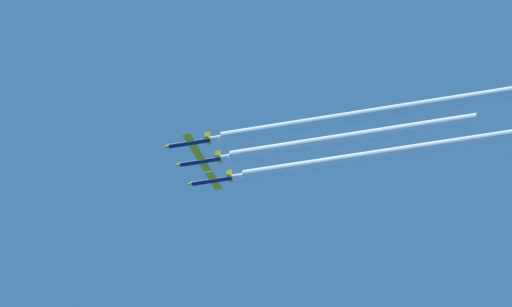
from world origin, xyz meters
TOP-DOWN VIEW (x-y plane):
  - jet_far_left at (-8.77, 0.90)m, footprint 8.65×12.60m
  - jet_inner_left at (-0.14, 0.82)m, footprint 8.65×12.60m
  - jet_center at (9.22, 0.73)m, footprint 8.65×12.60m
  - smoke_trail_far_left at (-8.77, -42.29)m, footprint 2.94×74.94m
  - smoke_trail_inner_left at (-0.14, -36.75)m, footprint 2.94×63.66m
  - smoke_trail_center at (9.22, -43.64)m, footprint 2.94×77.30m

SIDE VIEW (x-z plane):
  - smoke_trail_center at x=9.22m, z-range 231.66..234.60m
  - jet_center at x=9.22m, z-range 231.64..234.67m
  - smoke_trail_inner_left at x=-0.14m, z-range 231.71..234.65m
  - jet_inner_left at x=-0.14m, z-range 231.70..234.73m
  - smoke_trail_far_left at x=-8.77m, z-range 231.78..234.73m
  - jet_far_left at x=-8.77m, z-range 231.77..234.80m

